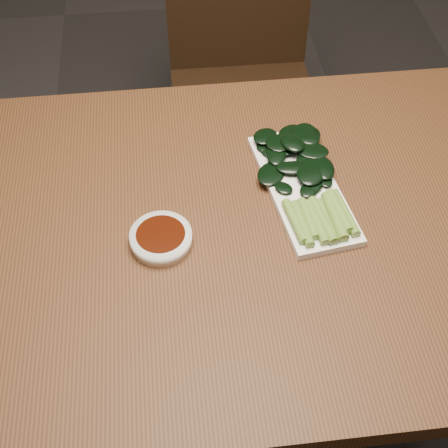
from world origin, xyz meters
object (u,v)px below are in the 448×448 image
(table, at_px, (241,247))
(serving_plate, at_px, (303,188))
(sauce_bowl, at_px, (161,238))
(gai_lan, at_px, (304,172))
(chair_far, at_px, (242,75))

(table, xyz_separation_m, serving_plate, (0.12, 0.06, 0.08))
(sauce_bowl, height_order, serving_plate, sauce_bowl)
(serving_plate, height_order, gai_lan, gai_lan)
(chair_far, xyz_separation_m, serving_plate, (0.01, -0.72, 0.27))
(chair_far, bearing_deg, table, -97.41)
(serving_plate, relative_size, gai_lan, 0.99)
(table, height_order, serving_plate, serving_plate)
(chair_far, height_order, gai_lan, chair_far)
(table, xyz_separation_m, chair_far, (0.11, 0.78, -0.19))
(table, height_order, chair_far, chair_far)
(chair_far, height_order, sauce_bowl, chair_far)
(chair_far, bearing_deg, gai_lan, -88.08)
(gai_lan, bearing_deg, chair_far, 91.25)
(chair_far, distance_m, sauce_bowl, 0.90)
(serving_plate, bearing_deg, table, -152.45)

